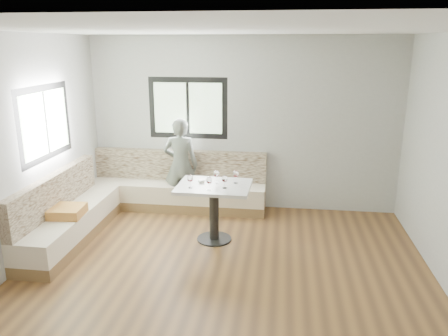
% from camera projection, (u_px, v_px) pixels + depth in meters
% --- Properties ---
extents(room, '(5.01, 5.01, 2.81)m').
position_uv_depth(room, '(215.00, 163.00, 4.76)').
color(room, brown).
rests_on(room, ground).
extents(banquette, '(2.90, 2.80, 0.95)m').
position_uv_depth(banquette, '(134.00, 200.00, 6.73)').
color(banquette, olive).
rests_on(banquette, ground).
extents(table, '(1.01, 0.79, 0.81)m').
position_uv_depth(table, '(214.00, 199.00, 5.99)').
color(table, black).
rests_on(table, ground).
extents(person, '(0.56, 0.37, 1.54)m').
position_uv_depth(person, '(181.00, 165.00, 7.07)').
color(person, '#5C625B').
rests_on(person, ground).
extents(olive_ramekin, '(0.09, 0.09, 0.04)m').
position_uv_depth(olive_ramekin, '(201.00, 181.00, 6.05)').
color(olive_ramekin, white).
rests_on(olive_ramekin, table).
extents(wine_glass_a, '(0.08, 0.08, 0.18)m').
position_uv_depth(wine_glass_a, '(190.00, 179.00, 5.79)').
color(wine_glass_a, white).
rests_on(wine_glass_a, table).
extents(wine_glass_b, '(0.08, 0.08, 0.18)m').
position_uv_depth(wine_glass_b, '(209.00, 181.00, 5.71)').
color(wine_glass_b, white).
rests_on(wine_glass_b, table).
extents(wine_glass_c, '(0.08, 0.08, 0.18)m').
position_uv_depth(wine_glass_c, '(225.00, 179.00, 5.77)').
color(wine_glass_c, white).
rests_on(wine_glass_c, table).
extents(wine_glass_d, '(0.08, 0.08, 0.18)m').
position_uv_depth(wine_glass_d, '(217.00, 174.00, 5.99)').
color(wine_glass_d, white).
rests_on(wine_glass_d, table).
extents(wine_glass_e, '(0.08, 0.08, 0.18)m').
position_uv_depth(wine_glass_e, '(236.00, 174.00, 5.98)').
color(wine_glass_e, white).
rests_on(wine_glass_e, table).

